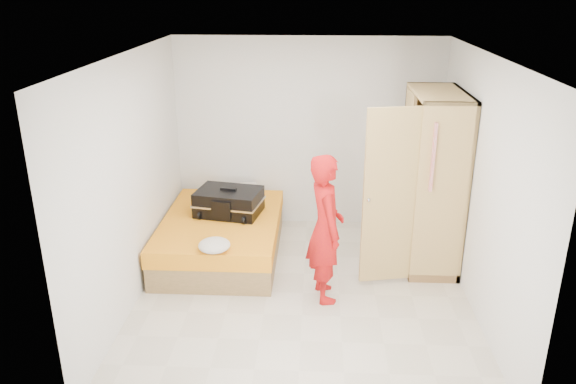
# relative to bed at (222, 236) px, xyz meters

# --- Properties ---
(room) EXTENTS (4.00, 4.02, 2.60)m
(room) POSITION_rel_bed_xyz_m (1.05, -0.90, 1.05)
(room) COLOR beige
(room) RESTS_ON ground
(bed) EXTENTS (1.42, 2.02, 0.50)m
(bed) POSITION_rel_bed_xyz_m (0.00, 0.00, 0.00)
(bed) COLOR #9E7847
(bed) RESTS_ON ground
(wardrobe) EXTENTS (1.16, 1.30, 2.10)m
(wardrobe) POSITION_rel_bed_xyz_m (2.50, -0.05, 0.75)
(wardrobe) COLOR tan
(wardrobe) RESTS_ON ground
(person) EXTENTS (0.51, 0.67, 1.63)m
(person) POSITION_rel_bed_xyz_m (1.28, -0.94, 0.56)
(person) COLOR red
(person) RESTS_ON ground
(suitcase) EXTENTS (0.89, 0.72, 0.34)m
(suitcase) POSITION_rel_bed_xyz_m (0.08, 0.15, 0.40)
(suitcase) COLOR black
(suitcase) RESTS_ON bed
(round_cushion) EXTENTS (0.35, 0.35, 0.13)m
(round_cushion) POSITION_rel_bed_xyz_m (0.08, -0.90, 0.31)
(round_cushion) COLOR silver
(round_cushion) RESTS_ON bed
(pillow) EXTENTS (0.63, 0.41, 0.11)m
(pillow) POSITION_rel_bed_xyz_m (0.07, 0.85, 0.30)
(pillow) COLOR silver
(pillow) RESTS_ON bed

